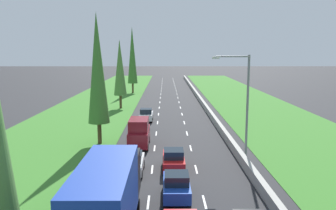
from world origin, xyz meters
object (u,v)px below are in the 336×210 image
(red_hatchback_centre_lane, at_px, (174,160))
(street_light_mast, at_px, (244,99))
(white_hatchback_left_lane, at_px, (132,163))
(poplar_tree_third, at_px, (120,68))
(poplar_tree_second, at_px, (98,69))
(maroon_van_left_lane, at_px, (139,133))
(grey_hatchback_left_lane, at_px, (140,126))
(white_hatchback_left_lane_sixth, at_px, (146,115))
(blue_hatchback_centre_lane, at_px, (176,185))
(blue_box_truck_left_lane, at_px, (108,200))
(poplar_tree_fourth, at_px, (132,55))

(red_hatchback_centre_lane, distance_m, street_light_mast, 7.97)
(white_hatchback_left_lane, height_order, poplar_tree_third, poplar_tree_third)
(street_light_mast, bearing_deg, red_hatchback_centre_lane, -154.77)
(white_hatchback_left_lane, relative_size, poplar_tree_second, 0.30)
(maroon_van_left_lane, distance_m, poplar_tree_second, 7.48)
(maroon_van_left_lane, height_order, grey_hatchback_left_lane, maroon_van_left_lane)
(maroon_van_left_lane, xyz_separation_m, street_light_mast, (9.24, -3.85, 3.83))
(white_hatchback_left_lane_sixth, distance_m, red_hatchback_centre_lane, 19.39)
(white_hatchback_left_lane_sixth, bearing_deg, blue_hatchback_centre_lane, -82.28)
(maroon_van_left_lane, bearing_deg, white_hatchback_left_lane_sixth, 90.06)
(white_hatchback_left_lane, bearing_deg, blue_box_truck_left_lane, -91.17)
(red_hatchback_centre_lane, xyz_separation_m, street_light_mast, (6.01, 2.83, 4.40))
(blue_hatchback_centre_lane, xyz_separation_m, poplar_tree_second, (-7.36, 13.02, 6.75))
(white_hatchback_left_lane_sixth, relative_size, red_hatchback_centre_lane, 1.00)
(maroon_van_left_lane, distance_m, poplar_tree_fourth, 44.18)
(blue_box_truck_left_lane, bearing_deg, white_hatchback_left_lane_sixth, 89.69)
(blue_hatchback_centre_lane, bearing_deg, street_light_mast, 53.74)
(blue_hatchback_centre_lane, bearing_deg, poplar_tree_fourth, 98.24)
(blue_hatchback_centre_lane, bearing_deg, red_hatchback_centre_lane, 90.68)
(grey_hatchback_left_lane, height_order, poplar_tree_fourth, poplar_tree_fourth)
(blue_box_truck_left_lane, bearing_deg, maroon_van_left_lane, 89.42)
(grey_hatchback_left_lane, bearing_deg, poplar_tree_second, -128.38)
(white_hatchback_left_lane, relative_size, white_hatchback_left_lane_sixth, 1.00)
(blue_hatchback_centre_lane, distance_m, poplar_tree_fourth, 56.42)
(blue_box_truck_left_lane, relative_size, poplar_tree_second, 0.72)
(poplar_tree_fourth, xyz_separation_m, street_light_mast, (13.96, -47.23, -3.08))
(white_hatchback_left_lane, relative_size, blue_hatchback_centre_lane, 1.00)
(white_hatchback_left_lane, relative_size, maroon_van_left_lane, 0.80)
(white_hatchback_left_lane_sixth, bearing_deg, street_light_mast, -60.38)
(poplar_tree_third, bearing_deg, poplar_tree_second, -88.20)
(poplar_tree_second, xyz_separation_m, poplar_tree_fourth, (-0.65, 42.32, 0.72))
(white_hatchback_left_lane, relative_size, poplar_tree_fourth, 0.27)
(blue_box_truck_left_lane, bearing_deg, street_light_mast, 54.47)
(red_hatchback_centre_lane, relative_size, poplar_tree_second, 0.30)
(blue_hatchback_centre_lane, xyz_separation_m, white_hatchback_left_lane_sixth, (-3.31, 24.39, 0.00))
(white_hatchback_left_lane, xyz_separation_m, poplar_tree_second, (-4.09, 8.52, 6.75))
(poplar_tree_second, xyz_separation_m, poplar_tree_third, (-0.68, 21.64, -0.96))
(grey_hatchback_left_lane, distance_m, street_light_mast, 14.26)
(white_hatchback_left_lane_sixth, distance_m, poplar_tree_second, 13.83)
(maroon_van_left_lane, distance_m, street_light_mast, 10.72)
(white_hatchback_left_lane, distance_m, blue_hatchback_centre_lane, 5.56)
(grey_hatchback_left_lane, bearing_deg, blue_box_truck_left_lane, -89.46)
(white_hatchback_left_lane_sixth, height_order, poplar_tree_second, poplar_tree_second)
(poplar_tree_fourth, height_order, street_light_mast, poplar_tree_fourth)
(blue_box_truck_left_lane, distance_m, white_hatchback_left_lane, 9.67)
(maroon_van_left_lane, xyz_separation_m, poplar_tree_third, (-4.75, 22.70, 5.23))
(white_hatchback_left_lane, height_order, red_hatchback_centre_lane, same)
(blue_hatchback_centre_lane, bearing_deg, poplar_tree_third, 103.06)
(white_hatchback_left_lane_sixth, relative_size, poplar_tree_fourth, 0.27)
(white_hatchback_left_lane_sixth, bearing_deg, poplar_tree_fourth, 98.65)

